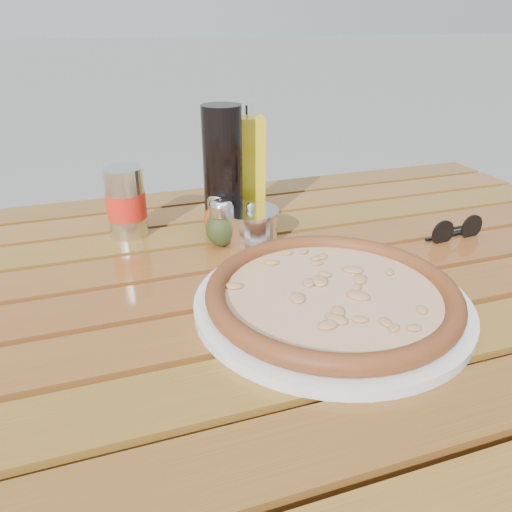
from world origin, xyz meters
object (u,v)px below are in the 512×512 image
object	(u,v)px
table	(260,324)
oregano_shaker	(222,224)
olive_oil_cruet	(249,169)
soda_can	(126,203)
plate	(331,303)
parmesan_tin	(250,226)
pepper_shaker	(219,216)
pizza	(332,293)
dark_bottle	(223,172)
sunglasses	(456,231)

from	to	relation	value
table	oregano_shaker	bearing A→B (deg)	97.94
table	olive_oil_cruet	size ratio (longest dim) A/B	6.67
table	oregano_shaker	world-z (taller)	oregano_shaker
oregano_shaker	soda_can	size ratio (longest dim) A/B	0.68
table	plate	bearing A→B (deg)	-58.08
olive_oil_cruet	parmesan_tin	world-z (taller)	olive_oil_cruet
pepper_shaker	oregano_shaker	xyz separation A→B (m)	(-0.01, -0.04, 0.00)
plate	oregano_shaker	world-z (taller)	oregano_shaker
pizza	soda_can	xyz separation A→B (m)	(-0.22, 0.33, 0.04)
table	pepper_shaker	bearing A→B (deg)	94.52
plate	soda_can	xyz separation A→B (m)	(-0.22, 0.33, 0.05)
plate	parmesan_tin	xyz separation A→B (m)	(-0.03, 0.23, 0.02)
parmesan_tin	pizza	bearing A→B (deg)	-81.57
table	parmesan_tin	world-z (taller)	parmesan_tin
table	soda_can	bearing A→B (deg)	124.71
oregano_shaker	table	bearing A→B (deg)	-82.06
pizza	pepper_shaker	size ratio (longest dim) A/B	4.60
pizza	table	bearing A→B (deg)	121.92
plate	pizza	bearing A→B (deg)	90.00
pepper_shaker	soda_can	size ratio (longest dim) A/B	0.68
dark_bottle	pizza	bearing A→B (deg)	-77.42
parmesan_tin	table	bearing A→B (deg)	-102.08
table	pepper_shaker	xyz separation A→B (m)	(-0.01, 0.17, 0.11)
plate	pizza	distance (m)	0.02
dark_bottle	olive_oil_cruet	size ratio (longest dim) A/B	1.05
olive_oil_cruet	sunglasses	bearing A→B (deg)	-33.67
pepper_shaker	parmesan_tin	distance (m)	0.06
pizza	sunglasses	world-z (taller)	sunglasses
pepper_shaker	plate	bearing A→B (deg)	-74.39
pepper_shaker	olive_oil_cruet	bearing A→B (deg)	40.70
oregano_shaker	sunglasses	distance (m)	0.40
pizza	pepper_shaker	xyz separation A→B (m)	(-0.08, 0.27, 0.02)
pizza	dark_bottle	distance (m)	0.31
plate	pizza	size ratio (longest dim) A/B	0.95
oregano_shaker	soda_can	world-z (taller)	soda_can
pepper_shaker	sunglasses	bearing A→B (deg)	-20.32
soda_can	olive_oil_cruet	xyz separation A→B (m)	(0.22, 0.00, 0.04)
oregano_shaker	sunglasses	world-z (taller)	oregano_shaker
pizza	pepper_shaker	bearing A→B (deg)	105.61
oregano_shaker	dark_bottle	distance (m)	0.09
pepper_shaker	sunglasses	size ratio (longest dim) A/B	0.75
pepper_shaker	oregano_shaker	distance (m)	0.04
pepper_shaker	olive_oil_cruet	xyz separation A→B (m)	(0.07, 0.06, 0.06)
soda_can	parmesan_tin	xyz separation A→B (m)	(0.19, -0.10, -0.03)
oregano_shaker	parmesan_tin	xyz separation A→B (m)	(0.05, -0.00, -0.01)
dark_bottle	olive_oil_cruet	xyz separation A→B (m)	(0.06, 0.05, -0.01)
sunglasses	pizza	bearing A→B (deg)	-161.01
pizza	olive_oil_cruet	distance (m)	0.35
table	pepper_shaker	size ratio (longest dim) A/B	17.07
plate	oregano_shaker	distance (m)	0.25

